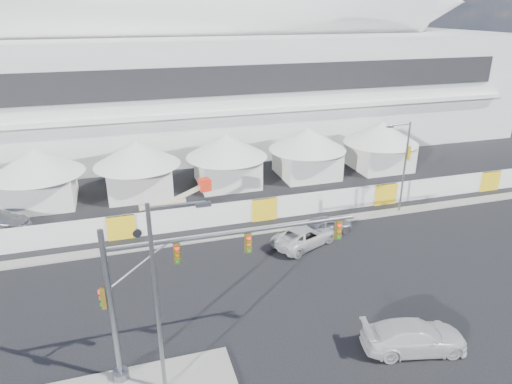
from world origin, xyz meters
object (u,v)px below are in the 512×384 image
object	(u,v)px
pickup_curb	(305,236)
traffic_mast	(166,290)
pickup_near	(414,336)
boom_lift	(158,217)
streetlight_curb	(403,161)
streetlight_median	(162,289)
sedan_silver	(325,226)

from	to	relation	value
pickup_curb	traffic_mast	distance (m)	16.11
pickup_near	boom_lift	xyz separation A→B (m)	(-11.86, 18.93, 0.18)
pickup_curb	traffic_mast	world-z (taller)	traffic_mast
pickup_near	streetlight_curb	size ratio (longest dim) A/B	0.68
streetlight_median	streetlight_curb	world-z (taller)	streetlight_median
pickup_near	traffic_mast	world-z (taller)	traffic_mast
pickup_near	boom_lift	size ratio (longest dim) A/B	0.76
boom_lift	pickup_near	bearing A→B (deg)	-65.83
pickup_curb	streetlight_median	size ratio (longest dim) A/B	0.57
pickup_curb	boom_lift	distance (m)	12.44
streetlight_median	boom_lift	size ratio (longest dim) A/B	1.32
sedan_silver	streetlight_curb	xyz separation A→B (m)	(8.18, 2.10, 4.06)
pickup_near	traffic_mast	size ratio (longest dim) A/B	0.45
pickup_curb	streetlight_median	distance (m)	17.43
traffic_mast	streetlight_median	distance (m)	1.66
streetlight_curb	traffic_mast	bearing A→B (deg)	-148.32
traffic_mast	boom_lift	world-z (taller)	traffic_mast
pickup_curb	traffic_mast	size ratio (longest dim) A/B	0.44
sedan_silver	pickup_curb	bearing A→B (deg)	107.66
pickup_near	streetlight_curb	distance (m)	18.89
traffic_mast	streetlight_median	bearing A→B (deg)	-101.81
pickup_near	traffic_mast	distance (m)	13.58
pickup_near	streetlight_curb	world-z (taller)	streetlight_curb
pickup_curb	pickup_near	xyz separation A→B (m)	(1.13, -12.64, 0.05)
pickup_curb	traffic_mast	bearing A→B (deg)	107.94
pickup_curb	boom_lift	world-z (taller)	boom_lift
sedan_silver	streetlight_curb	world-z (taller)	streetlight_curb
pickup_near	boom_lift	distance (m)	22.34
sedan_silver	traffic_mast	distance (m)	18.54
sedan_silver	pickup_near	world-z (taller)	pickup_near
pickup_curb	streetlight_median	world-z (taller)	streetlight_median
pickup_near	traffic_mast	bearing A→B (deg)	91.89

